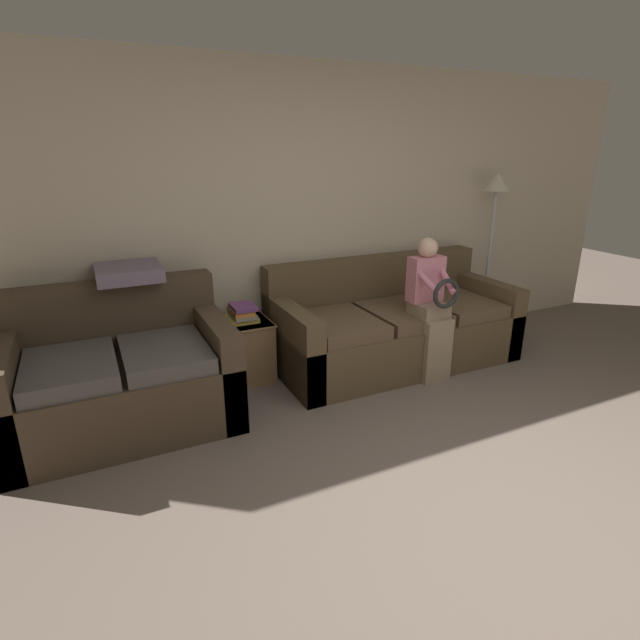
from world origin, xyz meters
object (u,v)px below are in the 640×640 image
Objects in this scene: child_left_seated at (431,304)px; throw_pillow at (129,272)px; side_shelf at (244,348)px; floor_lamp at (495,207)px; couch_side at (121,378)px; book_stack at (242,313)px; couch_main at (392,327)px.

child_left_seated is 2.61× the size of throw_pillow.
side_shelf is 0.31× the size of floor_lamp.
couch_side reaches higher than side_shelf.
child_left_seated is 1.56m from book_stack.
couch_main is at bearing -9.70° from book_stack.
child_left_seated reaches higher than couch_side.
child_left_seated is (2.41, -0.30, 0.30)m from couch_side.
throw_pillow is (-2.16, 0.23, 0.69)m from couch_main.
couch_main is at bearing 2.83° from couch_side.
couch_main is 1.32× the size of floor_lamp.
couch_side reaches higher than book_stack.
throw_pillow reaches higher than couch_main.
child_left_seated is at bearing -24.41° from side_shelf.
child_left_seated reaches higher than throw_pillow.
couch_main is 0.53m from child_left_seated.
couch_main is 1.45× the size of couch_side.
throw_pillow is at bearing 179.67° from book_stack.
child_left_seated is (0.09, -0.41, 0.33)m from couch_main.
couch_main is at bearing -9.76° from side_shelf.
couch_side is at bearing 172.93° from child_left_seated.
book_stack is (0.99, 0.34, 0.23)m from couch_side.
child_left_seated reaches higher than side_shelf.
couch_main is 4.80× the size of throw_pillow.
side_shelf is 1.13× the size of throw_pillow.
book_stack is 0.59× the size of throw_pillow.
throw_pillow is at bearing -179.50° from floor_lamp.
couch_main is 2.28m from throw_pillow.
side_shelf is at bearing 18.94° from couch_side.
floor_lamp is at bearing 11.13° from couch_main.
couch_main is 1.68m from floor_lamp.
floor_lamp reaches higher than couch_main.
child_left_seated is at bearing -77.69° from couch_main.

